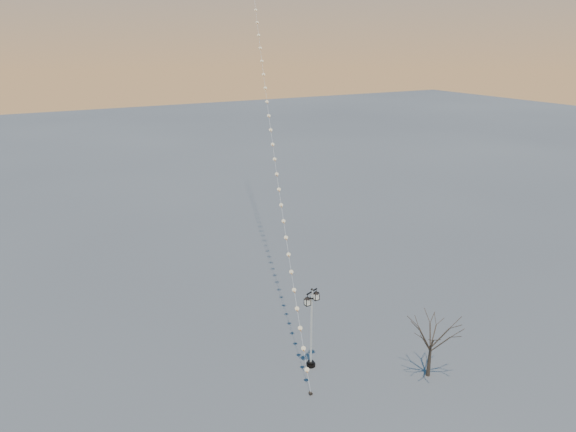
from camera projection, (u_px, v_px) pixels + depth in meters
ground at (335, 393)px, 31.89m from camera, size 300.00×300.00×0.00m
street_lamp at (311, 324)px, 33.53m from camera, size 1.37×0.87×5.69m
bare_tree at (432, 336)px, 32.63m from camera, size 2.51×2.51×4.17m
kite_train at (266, 64)px, 45.60m from camera, size 14.80×40.50×37.20m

